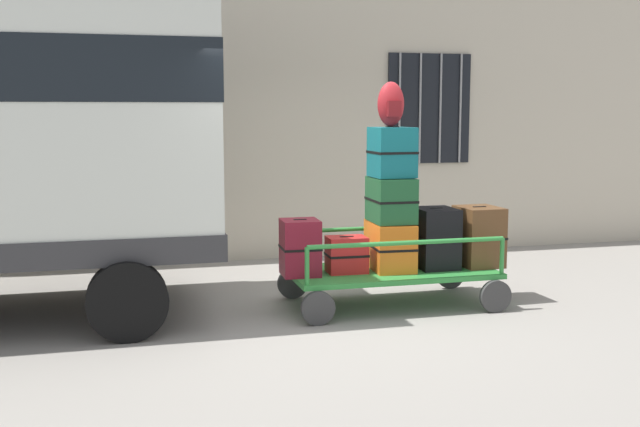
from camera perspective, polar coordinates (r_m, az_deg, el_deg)
The scene contains 12 objects.
ground_plane at distance 7.76m, azimuth 0.59°, elevation -7.11°, with size 40.00×40.00×0.00m, color gray.
building_wall at distance 10.35m, azimuth -3.72°, elevation 10.50°, with size 12.00×0.38×5.00m.
luggage_cart at distance 7.89m, azimuth 5.25°, elevation -4.57°, with size 2.13×1.13×0.37m.
cart_railing at distance 7.82m, azimuth 5.28°, elevation -1.94°, with size 2.03×0.99×0.38m.
suitcase_left_bottom at distance 7.53m, azimuth -1.48°, elevation -2.53°, with size 0.39×0.39×0.56m.
suitcase_midleft_bottom at distance 7.67m, azimuth 1.98°, elevation -3.06°, with size 0.40×0.29×0.37m.
suitcase_center_bottom at distance 7.86m, azimuth 5.20°, elevation -2.39°, with size 0.44×0.67×0.49m.
suitcase_center_middle at distance 7.78m, azimuth 5.29°, elevation 1.02°, with size 0.41×0.55×0.46m.
suitcase_center_top at distance 7.73m, azimuth 5.36°, elevation 4.54°, with size 0.41×0.44×0.50m.
suitcase_midright_bottom at distance 7.98m, azimuth 8.55°, elevation -1.80°, with size 0.40×0.48×0.62m.
suitcase_right_bottom at distance 8.16m, azimuth 11.67°, elevation -1.66°, with size 0.43×0.50×0.62m.
backpack at distance 7.71m, azimuth 5.28°, elevation 8.05°, with size 0.27×0.22×0.44m.
Camera 1 is at (-1.99, -7.24, 1.98)m, focal length 43.20 mm.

